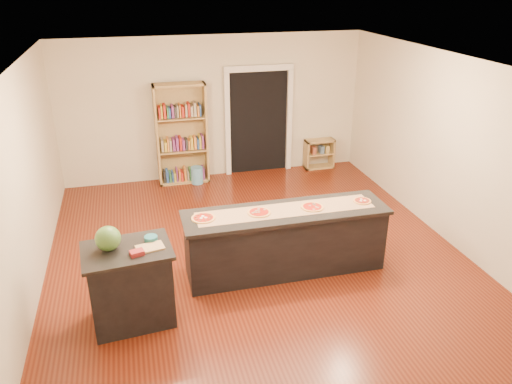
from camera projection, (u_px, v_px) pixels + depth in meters
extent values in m
cube|color=beige|center=(260.00, 171.00, 6.75)|extent=(6.00, 7.00, 2.80)
cube|color=#5E2110|center=(259.00, 259.00, 7.31)|extent=(6.00, 7.00, 0.01)
cube|color=white|center=(260.00, 66.00, 6.18)|extent=(6.00, 7.00, 0.01)
cube|color=black|center=(258.00, 122.00, 10.18)|extent=(1.20, 0.02, 2.10)
cube|color=silver|center=(228.00, 125.00, 9.99)|extent=(0.10, 0.08, 2.10)
cube|color=silver|center=(289.00, 121.00, 10.29)|extent=(0.10, 0.08, 2.10)
cube|color=silver|center=(259.00, 68.00, 9.69)|extent=(1.40, 0.08, 0.12)
cube|color=black|center=(285.00, 242.00, 6.90)|extent=(2.72, 0.68, 0.87)
cube|color=black|center=(286.00, 212.00, 6.71)|extent=(2.80, 0.76, 0.05)
cube|color=black|center=(131.00, 287.00, 5.86)|extent=(0.91, 0.64, 0.95)
cube|color=black|center=(126.00, 251.00, 5.66)|extent=(1.00, 0.73, 0.04)
cube|color=tan|center=(182.00, 134.00, 9.66)|extent=(0.98, 0.35, 1.97)
cube|color=tan|center=(319.00, 154.00, 10.63)|extent=(0.63, 0.27, 0.63)
cylinder|color=#5AA0CA|center=(197.00, 175.00, 9.88)|extent=(0.23, 0.23, 0.34)
cube|color=#9F7C52|center=(286.00, 210.00, 6.72)|extent=(2.43, 0.45, 0.00)
sphere|color=#144214|center=(108.00, 239.00, 5.58)|extent=(0.29, 0.29, 0.29)
cube|color=tan|center=(150.00, 247.00, 5.66)|extent=(0.34, 0.26, 0.02)
cube|color=maroon|center=(137.00, 253.00, 5.53)|extent=(0.17, 0.14, 0.05)
cylinder|color=#195966|center=(151.00, 239.00, 5.82)|extent=(0.15, 0.15, 0.06)
cylinder|color=#DC9454|center=(203.00, 218.00, 6.48)|extent=(0.29, 0.29, 0.02)
cylinder|color=#A5190C|center=(203.00, 217.00, 6.48)|extent=(0.24, 0.24, 0.00)
cylinder|color=#DC9454|center=(259.00, 212.00, 6.63)|extent=(0.30, 0.30, 0.02)
cylinder|color=#A5190C|center=(259.00, 212.00, 6.63)|extent=(0.25, 0.25, 0.00)
cylinder|color=#DC9454|center=(312.00, 207.00, 6.78)|extent=(0.29, 0.29, 0.02)
cylinder|color=#A5190C|center=(312.00, 206.00, 6.78)|extent=(0.24, 0.24, 0.00)
cylinder|color=#DC9454|center=(362.00, 201.00, 6.97)|extent=(0.26, 0.26, 0.02)
cylinder|color=#A5190C|center=(362.00, 200.00, 6.96)|extent=(0.21, 0.21, 0.00)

